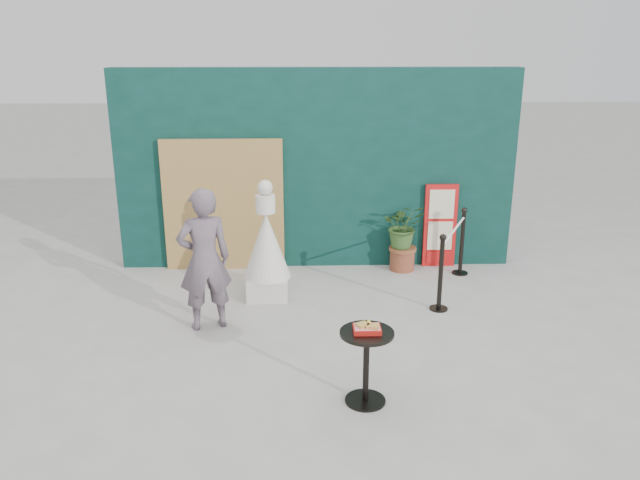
# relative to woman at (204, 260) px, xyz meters

# --- Properties ---
(ground) EXTENTS (60.00, 60.00, 0.00)m
(ground) POSITION_rel_woman_xyz_m (1.39, -0.86, -0.88)
(ground) COLOR #ADAAA5
(ground) RESTS_ON ground
(back_wall) EXTENTS (6.00, 0.30, 3.00)m
(back_wall) POSITION_rel_woman_xyz_m (1.39, 2.29, 0.62)
(back_wall) COLOR #0A2D26
(back_wall) RESTS_ON ground
(bamboo_fence) EXTENTS (1.80, 0.08, 2.00)m
(bamboo_fence) POSITION_rel_woman_xyz_m (-0.01, 2.08, 0.12)
(bamboo_fence) COLOR tan
(bamboo_fence) RESTS_ON ground
(woman) EXTENTS (0.74, 0.61, 1.75)m
(woman) POSITION_rel_woman_xyz_m (0.00, 0.00, 0.00)
(woman) COLOR #655762
(woman) RESTS_ON ground
(menu_board) EXTENTS (0.50, 0.07, 1.30)m
(menu_board) POSITION_rel_woman_xyz_m (3.29, 2.09, -0.23)
(menu_board) COLOR red
(menu_board) RESTS_ON ground
(statue) EXTENTS (0.64, 0.64, 1.64)m
(statue) POSITION_rel_woman_xyz_m (0.69, 0.93, -0.21)
(statue) COLOR silver
(statue) RESTS_ON ground
(cafe_table) EXTENTS (0.52, 0.52, 0.75)m
(cafe_table) POSITION_rel_woman_xyz_m (1.77, -1.73, -0.38)
(cafe_table) COLOR black
(cafe_table) RESTS_ON ground
(food_basket) EXTENTS (0.26, 0.19, 0.11)m
(food_basket) POSITION_rel_woman_xyz_m (1.77, -1.72, -0.09)
(food_basket) COLOR red
(food_basket) RESTS_ON cafe_table
(planter) EXTENTS (0.62, 0.53, 1.05)m
(planter) POSITION_rel_woman_xyz_m (2.70, 1.93, -0.27)
(planter) COLOR brown
(planter) RESTS_ON ground
(stanchion_barrier) EXTENTS (0.84, 1.54, 1.03)m
(stanchion_barrier) POSITION_rel_woman_xyz_m (3.25, 1.08, -0.38)
(stanchion_barrier) COLOR black
(stanchion_barrier) RESTS_ON ground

